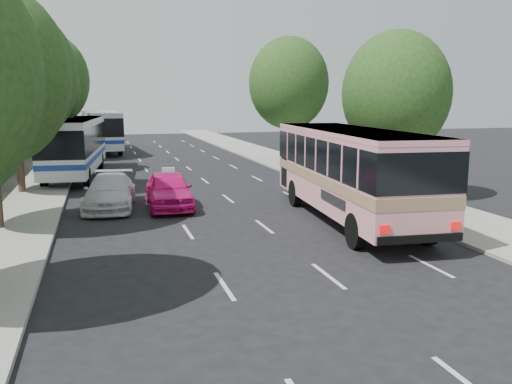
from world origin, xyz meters
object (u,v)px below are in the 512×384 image
object	(u,v)px
pink_bus	(351,165)
pink_taxi	(169,190)
tour_coach_front	(75,142)
white_pickup	(110,192)
tour_coach_rear	(101,128)

from	to	relation	value
pink_bus	pink_taxi	distance (m)	8.09
pink_bus	tour_coach_front	distance (m)	19.15
tour_coach_front	white_pickup	bearing A→B (deg)	-75.00
pink_taxi	white_pickup	world-z (taller)	pink_taxi
pink_bus	white_pickup	size ratio (longest dim) A/B	2.26
pink_taxi	tour_coach_front	world-z (taller)	tour_coach_front
tour_coach_front	tour_coach_rear	xyz separation A→B (m)	(1.58, 16.10, 0.03)
tour_coach_rear	pink_taxi	bearing A→B (deg)	-89.19
tour_coach_rear	pink_bus	bearing A→B (deg)	-78.77
pink_bus	tour_coach_rear	size ratio (longest dim) A/B	0.94
white_pickup	tour_coach_front	distance (m)	10.89
white_pickup	tour_coach_front	size ratio (longest dim) A/B	0.42
pink_taxi	pink_bus	bearing A→B (deg)	-33.23
pink_taxi	tour_coach_rear	xyz separation A→B (m)	(-2.72, 27.33, 1.36)
pink_taxi	tour_coach_rear	bearing A→B (deg)	97.70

